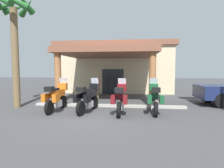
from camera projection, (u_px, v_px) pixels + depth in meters
The scene contains 9 objects.
ground_plane at pixel (94, 115), 8.05m from camera, with size 80.00×80.00×0.00m, color #424244.
motel_building at pixel (116, 67), 17.93m from camera, with size 10.71×11.72×4.53m.
motorcycle_orange at pixel (56, 97), 8.85m from camera, with size 0.71×2.21×1.61m.
motorcycle_black at pixel (88, 98), 8.66m from camera, with size 0.89×2.20×1.61m.
motorcycle_maroon at pixel (121, 99), 8.34m from camera, with size 0.71×2.21×1.61m.
motorcycle_green at pixel (155, 98), 8.48m from camera, with size 0.72×2.21×1.61m.
pedestrian at pixel (98, 85), 12.57m from camera, with size 0.32×0.51×1.66m.
palm_tree_roadside at pixel (13, 24), 9.48m from camera, with size 2.14×2.22×5.99m.
curb_strip at pixel (108, 106), 10.00m from camera, with size 8.32×0.36×0.12m, color #ADA89E.
Camera 1 is at (1.72, -7.77, 2.01)m, focal length 28.94 mm.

